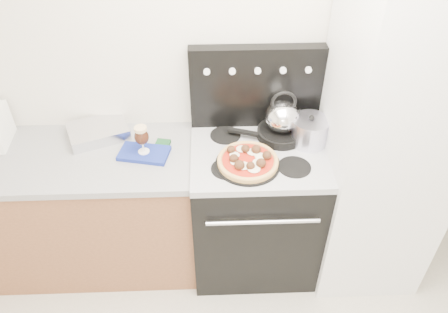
{
  "coord_description": "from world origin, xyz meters",
  "views": [
    {
      "loc": [
        -0.19,
        -0.73,
        2.46
      ],
      "look_at": [
        -0.12,
        1.05,
        0.99
      ],
      "focal_mm": 35.0,
      "sensor_mm": 36.0,
      "label": 1
    }
  ],
  "objects_px": {
    "oven_mitt": "(144,153)",
    "skillet": "(281,133)",
    "pizza": "(248,160)",
    "base_cabinet": "(80,213)",
    "fridge": "(384,146)",
    "beer_glass": "(142,140)",
    "stock_pot": "(310,132)",
    "stove_body": "(255,210)",
    "pizza_pan": "(248,164)",
    "tea_kettle": "(282,114)"
  },
  "relations": [
    {
      "from": "oven_mitt",
      "to": "pizza_pan",
      "type": "distance_m",
      "value": 0.59
    },
    {
      "from": "stove_body",
      "to": "fridge",
      "type": "height_order",
      "value": "fridge"
    },
    {
      "from": "stove_body",
      "to": "oven_mitt",
      "type": "distance_m",
      "value": 0.8
    },
    {
      "from": "oven_mitt",
      "to": "skillet",
      "type": "bearing_deg",
      "value": 8.4
    },
    {
      "from": "pizza",
      "to": "skillet",
      "type": "height_order",
      "value": "pizza"
    },
    {
      "from": "base_cabinet",
      "to": "stock_pot",
      "type": "relative_size",
      "value": 7.08
    },
    {
      "from": "oven_mitt",
      "to": "stock_pot",
      "type": "height_order",
      "value": "stock_pot"
    },
    {
      "from": "beer_glass",
      "to": "stock_pot",
      "type": "bearing_deg",
      "value": 3.38
    },
    {
      "from": "tea_kettle",
      "to": "pizza_pan",
      "type": "bearing_deg",
      "value": -122.98
    },
    {
      "from": "stove_body",
      "to": "beer_glass",
      "type": "bearing_deg",
      "value": 179.04
    },
    {
      "from": "pizza_pan",
      "to": "stove_body",
      "type": "bearing_deg",
      "value": 59.58
    },
    {
      "from": "oven_mitt",
      "to": "pizza_pan",
      "type": "xyz_separation_m",
      "value": [
        0.57,
        -0.13,
        0.01
      ]
    },
    {
      "from": "base_cabinet",
      "to": "fridge",
      "type": "bearing_deg",
      "value": -1.59
    },
    {
      "from": "stock_pot",
      "to": "pizza",
      "type": "bearing_deg",
      "value": -153.03
    },
    {
      "from": "oven_mitt",
      "to": "stock_pot",
      "type": "xyz_separation_m",
      "value": [
        0.94,
        0.06,
        0.08
      ]
    },
    {
      "from": "stove_body",
      "to": "beer_glass",
      "type": "distance_m",
      "value": 0.86
    },
    {
      "from": "stove_body",
      "to": "pizza_pan",
      "type": "xyz_separation_m",
      "value": [
        -0.07,
        -0.12,
        0.49
      ]
    },
    {
      "from": "tea_kettle",
      "to": "beer_glass",
      "type": "bearing_deg",
      "value": -163.9
    },
    {
      "from": "beer_glass",
      "to": "pizza_pan",
      "type": "distance_m",
      "value": 0.59
    },
    {
      "from": "stock_pot",
      "to": "pizza_pan",
      "type": "bearing_deg",
      "value": -153.03
    },
    {
      "from": "skillet",
      "to": "fridge",
      "type": "bearing_deg",
      "value": -15.2
    },
    {
      "from": "stove_body",
      "to": "tea_kettle",
      "type": "bearing_deg",
      "value": 41.88
    },
    {
      "from": "base_cabinet",
      "to": "tea_kettle",
      "type": "bearing_deg",
      "value": 4.67
    },
    {
      "from": "pizza",
      "to": "skillet",
      "type": "bearing_deg",
      "value": 49.32
    },
    {
      "from": "fridge",
      "to": "skillet",
      "type": "height_order",
      "value": "fridge"
    },
    {
      "from": "base_cabinet",
      "to": "oven_mitt",
      "type": "xyz_separation_m",
      "value": [
        0.46,
        -0.01,
        0.48
      ]
    },
    {
      "from": "oven_mitt",
      "to": "stock_pot",
      "type": "bearing_deg",
      "value": 3.38
    },
    {
      "from": "oven_mitt",
      "to": "pizza",
      "type": "distance_m",
      "value": 0.59
    },
    {
      "from": "base_cabinet",
      "to": "beer_glass",
      "type": "height_order",
      "value": "beer_glass"
    },
    {
      "from": "fridge",
      "to": "pizza",
      "type": "bearing_deg",
      "value": -173.03
    },
    {
      "from": "pizza",
      "to": "stock_pot",
      "type": "xyz_separation_m",
      "value": [
        0.36,
        0.19,
        0.04
      ]
    },
    {
      "from": "stove_body",
      "to": "oven_mitt",
      "type": "xyz_separation_m",
      "value": [
        -0.64,
        0.01,
        0.47
      ]
    },
    {
      "from": "beer_glass",
      "to": "pizza",
      "type": "distance_m",
      "value": 0.59
    },
    {
      "from": "stock_pot",
      "to": "oven_mitt",
      "type": "bearing_deg",
      "value": -176.62
    },
    {
      "from": "fridge",
      "to": "beer_glass",
      "type": "distance_m",
      "value": 1.35
    },
    {
      "from": "stock_pot",
      "to": "base_cabinet",
      "type": "bearing_deg",
      "value": -178.31
    },
    {
      "from": "fridge",
      "to": "stock_pot",
      "type": "height_order",
      "value": "fridge"
    },
    {
      "from": "base_cabinet",
      "to": "pizza",
      "type": "relative_size",
      "value": 4.4
    },
    {
      "from": "pizza_pan",
      "to": "skillet",
      "type": "height_order",
      "value": "skillet"
    },
    {
      "from": "oven_mitt",
      "to": "pizza_pan",
      "type": "bearing_deg",
      "value": -12.76
    },
    {
      "from": "tea_kettle",
      "to": "stock_pot",
      "type": "xyz_separation_m",
      "value": [
        0.15,
        -0.06,
        -0.08
      ]
    },
    {
      "from": "stove_body",
      "to": "skillet",
      "type": "relative_size",
      "value": 3.2
    },
    {
      "from": "beer_glass",
      "to": "tea_kettle",
      "type": "xyz_separation_m",
      "value": [
        0.79,
        0.12,
        0.07
      ]
    },
    {
      "from": "pizza_pan",
      "to": "pizza",
      "type": "xyz_separation_m",
      "value": [
        0.0,
        0.0,
        0.03
      ]
    },
    {
      "from": "oven_mitt",
      "to": "beer_glass",
      "type": "height_order",
      "value": "beer_glass"
    },
    {
      "from": "oven_mitt",
      "to": "skillet",
      "type": "distance_m",
      "value": 0.79
    },
    {
      "from": "beer_glass",
      "to": "tea_kettle",
      "type": "bearing_deg",
      "value": 8.4
    },
    {
      "from": "beer_glass",
      "to": "pizza",
      "type": "height_order",
      "value": "beer_glass"
    },
    {
      "from": "fridge",
      "to": "beer_glass",
      "type": "relative_size",
      "value": 11.01
    },
    {
      "from": "stove_body",
      "to": "stock_pot",
      "type": "distance_m",
      "value": 0.63
    }
  ]
}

